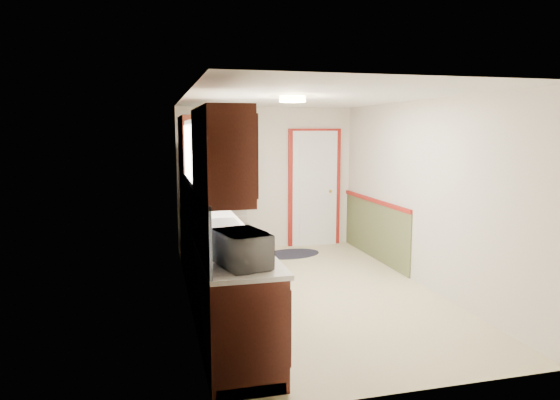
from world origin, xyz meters
TOP-DOWN VIEW (x-y plane):
  - room_shell at (0.00, 0.00)m, footprint 3.20×5.20m
  - kitchen_run at (-1.24, -0.29)m, footprint 0.63×4.00m
  - back_wall_trim at (0.99, 2.21)m, footprint 1.12×2.30m
  - ceiling_fixture at (-0.30, -0.20)m, footprint 0.30×0.30m
  - microwave at (-1.20, -1.95)m, footprint 0.40×0.56m
  - refrigerator at (-0.86, 2.05)m, footprint 0.85×0.82m
  - rug at (0.28, 1.90)m, footprint 1.07×0.80m
  - cooktop at (-1.19, 1.38)m, footprint 0.45×0.54m

SIDE VIEW (x-z plane):
  - rug at x=0.28m, z-range 0.00..0.01m
  - kitchen_run at x=-1.24m, z-range -0.29..1.91m
  - back_wall_trim at x=0.99m, z-range -0.15..1.93m
  - refrigerator at x=-0.86m, z-range 0.00..1.88m
  - cooktop at x=-1.19m, z-range 0.94..0.96m
  - microwave at x=-1.20m, z-range 0.94..1.28m
  - room_shell at x=0.00m, z-range -0.06..2.46m
  - ceiling_fixture at x=-0.30m, z-range 2.33..2.39m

